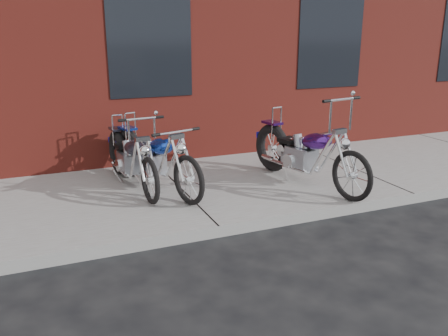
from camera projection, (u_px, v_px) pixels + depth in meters
name	position (u px, v px, depth m)	size (l,w,h in m)	color
ground	(219.00, 238.00, 5.68)	(120.00, 120.00, 0.00)	black
sidewalk	(181.00, 193.00, 6.99)	(22.00, 3.00, 0.15)	gray
chopper_purple	(305.00, 155.00, 7.08)	(0.71, 2.42, 1.37)	black
chopper_blue	(154.00, 160.00, 6.88)	(0.84, 2.29, 1.02)	black
chopper_third	(131.00, 160.00, 6.97)	(0.54, 2.23, 1.13)	black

